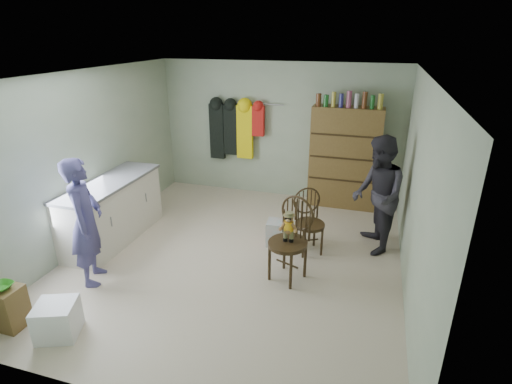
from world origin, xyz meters
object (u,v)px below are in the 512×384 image
(chair_front, at_px, (291,234))
(dresser, at_px, (344,157))
(counter, at_px, (113,210))
(chair_far, at_px, (309,219))

(chair_front, distance_m, dresser, 2.59)
(counter, relative_size, chair_far, 1.98)
(counter, bearing_deg, chair_far, 9.91)
(chair_far, bearing_deg, chair_front, -128.30)
(counter, xyz_separation_m, dresser, (3.20, 2.30, 0.45))
(chair_front, distance_m, chair_far, 0.76)
(chair_front, bearing_deg, dresser, 102.05)
(counter, xyz_separation_m, chair_front, (2.79, -0.24, 0.15))
(counter, distance_m, chair_front, 2.80)
(counter, height_order, chair_front, chair_front)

